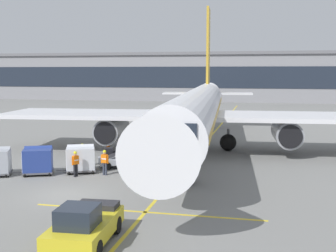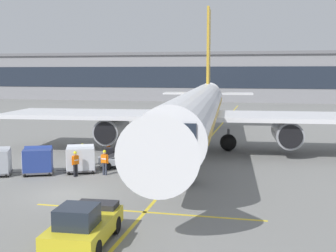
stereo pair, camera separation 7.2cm
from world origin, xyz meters
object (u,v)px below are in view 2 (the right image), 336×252
at_px(baggage_cart_lead, 81,158).
at_px(ground_crew_by_carts, 82,153).
at_px(baggage_cart_second, 38,160).
at_px(safety_cone_engine_keepout, 108,145).
at_px(belt_loader, 126,156).
at_px(parked_airplane, 198,110).
at_px(pushback_tug, 84,225).
at_px(ground_crew_marshaller, 105,161).
at_px(ground_crew_by_loader, 75,162).

distance_m(baggage_cart_lead, ground_crew_by_carts, 1.86).
distance_m(baggage_cart_lead, baggage_cart_second, 2.89).
bearing_deg(safety_cone_engine_keepout, baggage_cart_second, -95.66).
bearing_deg(belt_loader, parked_airplane, 59.50).
distance_m(baggage_cart_second, safety_cone_engine_keepout, 10.94).
relative_size(belt_loader, baggage_cart_second, 1.92).
relative_size(baggage_cart_lead, ground_crew_by_carts, 1.61).
distance_m(pushback_tug, safety_cone_engine_keepout, 22.86).
height_order(parked_airplane, ground_crew_marshaller, parked_airplane).
relative_size(pushback_tug, ground_crew_marshaller, 2.59).
height_order(belt_loader, pushback_tug, belt_loader).
bearing_deg(ground_crew_marshaller, belt_loader, 79.28).
bearing_deg(ground_crew_by_carts, pushback_tug, -66.14).
bearing_deg(baggage_cart_second, ground_crew_by_carts, 56.28).
bearing_deg(parked_airplane, safety_cone_engine_keepout, -179.52).
height_order(pushback_tug, ground_crew_by_loader, pushback_tug).
height_order(parked_airplane, ground_crew_by_loader, parked_airplane).
distance_m(ground_crew_by_loader, ground_crew_marshaller, 1.96).
height_order(parked_airplane, ground_crew_by_carts, parked_airplane).
distance_m(parked_airplane, ground_crew_by_loader, 13.09).
bearing_deg(safety_cone_engine_keepout, pushback_tug, -72.06).
bearing_deg(parked_airplane, ground_crew_by_loader, -120.89).
bearing_deg(ground_crew_marshaller, parked_airplane, 64.57).
xyz_separation_m(belt_loader, baggage_cart_second, (-5.12, -3.68, 0.18)).
height_order(belt_loader, baggage_cart_second, belt_loader).
height_order(pushback_tug, ground_crew_by_carts, pushback_tug).
bearing_deg(ground_crew_by_carts, baggage_cart_second, -123.72).
relative_size(parked_airplane, baggage_cart_second, 15.70).
height_order(baggage_cart_second, ground_crew_by_loader, baggage_cart_second).
relative_size(baggage_cart_lead, safety_cone_engine_keepout, 4.42).
distance_m(ground_crew_by_loader, safety_cone_engine_keepout, 11.09).
height_order(baggage_cart_lead, ground_crew_by_carts, baggage_cart_lead).
relative_size(pushback_tug, ground_crew_by_carts, 2.59).
distance_m(pushback_tug, ground_crew_by_carts, 15.16).
bearing_deg(baggage_cart_second, pushback_tug, -53.27).
distance_m(belt_loader, ground_crew_by_loader, 4.40).
bearing_deg(belt_loader, safety_cone_engine_keepout, 119.34).
bearing_deg(baggage_cart_lead, ground_crew_by_loader, -81.20).
xyz_separation_m(baggage_cart_lead, ground_crew_marshaller, (1.96, -0.43, -0.00)).
xyz_separation_m(parked_airplane, belt_loader, (-4.28, -7.26, -2.84)).
bearing_deg(safety_cone_engine_keepout, baggage_cart_lead, -80.95).
distance_m(baggage_cart_second, ground_crew_by_carts, 3.58).
height_order(baggage_cart_lead, safety_cone_engine_keepout, baggage_cart_lead).
relative_size(belt_loader, ground_crew_marshaller, 3.09).
bearing_deg(baggage_cart_second, parked_airplane, 49.34).
xyz_separation_m(belt_loader, pushback_tug, (3.00, -14.56, 0.01)).
distance_m(baggage_cart_second, ground_crew_marshaller, 4.64).
xyz_separation_m(pushback_tug, ground_crew_by_carts, (-6.13, 13.86, 0.17)).
bearing_deg(ground_crew_by_loader, baggage_cart_second, 178.70).
bearing_deg(ground_crew_by_loader, baggage_cart_lead, 98.80).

